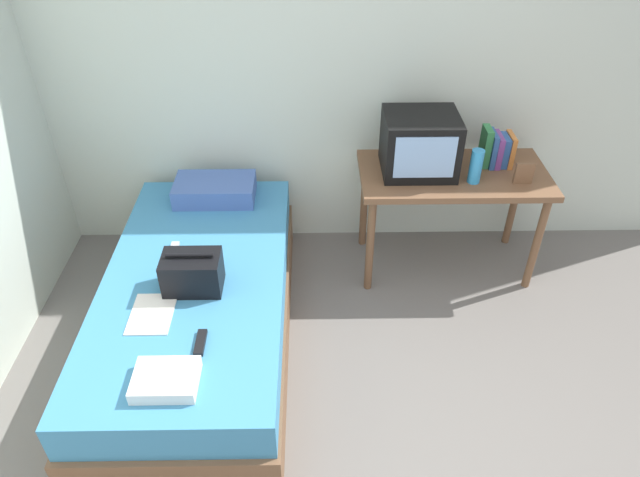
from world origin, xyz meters
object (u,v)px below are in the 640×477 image
object	(u,v)px
water_bottle	(476,166)
remote_silver	(174,250)
desk	(452,185)
bed	(200,309)
handbag	(192,273)
book_row	(496,149)
folded_towel	(166,380)
remote_dark	(201,343)
magazine	(152,314)
pillow	(215,190)
picture_frame	(524,173)
tv	(420,144)

from	to	relation	value
water_bottle	remote_silver	bearing A→B (deg)	-168.10
water_bottle	remote_silver	distance (m)	1.82
desk	bed	bearing A→B (deg)	-155.61
bed	handbag	world-z (taller)	handbag
bed	book_row	world-z (taller)	book_row
handbag	remote_silver	xyz separation A→B (m)	(-0.17, 0.30, -0.09)
book_row	folded_towel	bearing A→B (deg)	-139.54
remote_dark	magazine	bearing A→B (deg)	143.28
handbag	remote_silver	world-z (taller)	handbag
book_row	folded_towel	xyz separation A→B (m)	(-1.79, -1.52, -0.30)
water_bottle	pillow	size ratio (longest dim) A/B	0.41
book_row	folded_towel	size ratio (longest dim) A/B	0.88
picture_frame	folded_towel	xyz separation A→B (m)	(-1.90, -1.29, -0.26)
tv	magazine	xyz separation A→B (m)	(-1.45, -1.02, -0.40)
magazine	remote_silver	xyz separation A→B (m)	(0.01, 0.50, 0.01)
desk	remote_dark	bearing A→B (deg)	-139.70
tv	water_bottle	distance (m)	0.36
pillow	handbag	world-z (taller)	handbag
handbag	bed	bearing A→B (deg)	102.76
book_row	handbag	size ratio (longest dim) A/B	0.82
picture_frame	remote_dark	xyz separation A→B (m)	(-1.78, -1.06, -0.28)
remote_dark	water_bottle	bearing A→B (deg)	35.72
bed	folded_towel	size ratio (longest dim) A/B	7.14
handbag	folded_towel	size ratio (longest dim) A/B	1.07
picture_frame	water_bottle	bearing A→B (deg)	175.89
desk	handbag	distance (m)	1.70
magazine	folded_towel	size ratio (longest dim) A/B	1.04
desk	book_row	distance (m)	0.34
handbag	magazine	distance (m)	0.29
bed	water_bottle	size ratio (longest dim) A/B	9.52
desk	folded_towel	size ratio (longest dim) A/B	4.14
remote_silver	book_row	bearing A→B (deg)	16.77
tv	picture_frame	bearing A→B (deg)	-15.42
magazine	remote_silver	distance (m)	0.50
remote_silver	folded_towel	size ratio (longest dim) A/B	0.51
tv	magazine	size ratio (longest dim) A/B	1.52
magazine	remote_silver	size ratio (longest dim) A/B	2.01
water_bottle	remote_silver	xyz separation A→B (m)	(-1.76, -0.37, -0.32)
folded_towel	handbag	bearing A→B (deg)	88.07
book_row	handbag	xyz separation A→B (m)	(-1.77, -0.88, -0.23)
picture_frame	pillow	distance (m)	1.90
magazine	folded_towel	xyz separation A→B (m)	(0.16, -0.44, 0.03)
desk	book_row	size ratio (longest dim) A/B	4.70
tv	water_bottle	bearing A→B (deg)	-24.74
folded_towel	remote_silver	bearing A→B (deg)	98.77
book_row	remote_dark	xyz separation A→B (m)	(-1.67, -1.29, -0.32)
remote_dark	folded_towel	size ratio (longest dim) A/B	0.56
book_row	remote_silver	size ratio (longest dim) A/B	1.72
tv	handbag	size ratio (longest dim) A/B	1.47
pillow	remote_dark	distance (m)	1.27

